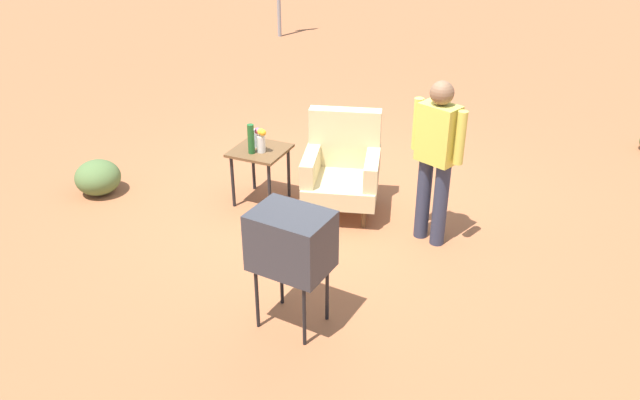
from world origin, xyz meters
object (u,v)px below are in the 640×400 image
Objects in this scene: bottle_wine_green at (251,139)px; flower_vase at (261,139)px; side_table at (260,157)px; bottle_short_clear at (255,138)px; person_standing at (436,154)px; tv_on_stand at (291,242)px; armchair at (342,167)px.

flower_vase is (0.08, 0.07, -0.01)m from bottle_wine_green.
side_table is 2.37× the size of flower_vase.
bottle_short_clear is (-0.07, 0.04, 0.19)m from side_table.
person_standing is 5.12× the size of bottle_wine_green.
bottle_short_clear is at bearing 143.17° from flower_vase.
tv_on_stand is at bearing -111.27° from person_standing.
tv_on_stand is 0.63× the size of person_standing.
bottle_wine_green is at bearing 127.95° from tv_on_stand.
side_table is 0.38× the size of person_standing.
side_table is 0.25m from flower_vase.
tv_on_stand reaches higher than bottle_short_clear.
side_table is at bearing -166.44° from armchair.
person_standing is 6.19× the size of flower_vase.
armchair is 1.03× the size of tv_on_stand.
bottle_short_clear is at bearing 178.02° from person_standing.
bottle_short_clear is at bearing 151.55° from side_table.
flower_vase is at bearing -162.28° from armchair.
person_standing is at bearing 68.73° from tv_on_stand.
bottle_wine_green is at bearing -104.25° from side_table.
armchair is 2.01m from tv_on_stand.
person_standing reaches higher than bottle_short_clear.
side_table is at bearing 134.09° from flower_vase.
armchair is 1.00m from bottle_wine_green.
bottle_wine_green reaches higher than flower_vase.
armchair reaches higher than side_table.
armchair is 0.98m from bottle_short_clear.
flower_vase is at bearing -179.35° from person_standing.
armchair is 0.91m from flower_vase.
bottle_short_clear reaches higher than side_table.
person_standing is at bearing -13.08° from armchair.
person_standing reaches higher than armchair.
armchair is at bearing 10.41° from bottle_short_clear.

